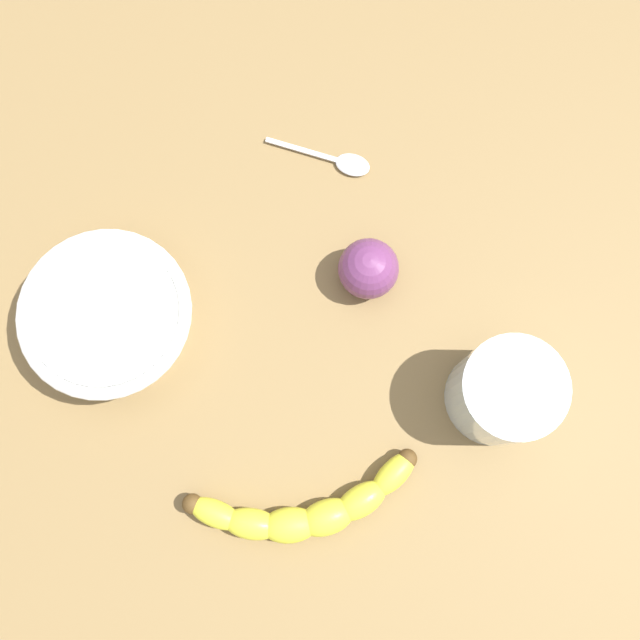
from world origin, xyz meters
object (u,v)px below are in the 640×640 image
object	(u,v)px
ceramic_bowl	(109,316)
teaspoon	(346,163)
plum_fruit	(368,269)
banana	(306,510)
smoothie_glass	(503,393)

from	to	relation	value
ceramic_bowl	teaspoon	xyz separation A→B (cm)	(28.18, -1.14, -2.78)
teaspoon	plum_fruit	bearing A→B (deg)	-63.32
ceramic_bowl	teaspoon	bearing A→B (deg)	-2.31
banana	plum_fruit	xyz separation A→B (cm)	(18.78, 13.83, 1.33)
smoothie_glass	teaspoon	size ratio (longest dim) A/B	0.92
smoothie_glass	plum_fruit	bearing A→B (deg)	95.88
teaspoon	smoothie_glass	bearing A→B (deg)	-42.50
ceramic_bowl	plum_fruit	bearing A→B (deg)	-27.98
smoothie_glass	teaspoon	bearing A→B (deg)	81.09
banana	ceramic_bowl	xyz separation A→B (cm)	(-3.34, 25.58, 1.57)
smoothie_glass	ceramic_bowl	world-z (taller)	smoothie_glass
plum_fruit	ceramic_bowl	bearing A→B (deg)	152.02
banana	ceramic_bowl	world-z (taller)	ceramic_bowl
plum_fruit	teaspoon	world-z (taller)	plum_fruit
banana	ceramic_bowl	distance (cm)	25.84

